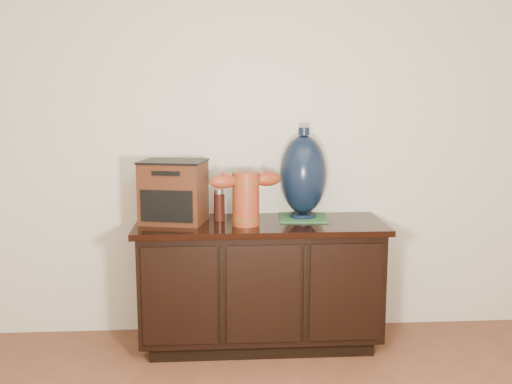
{
  "coord_description": "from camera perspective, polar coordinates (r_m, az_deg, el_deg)",
  "views": [
    {
      "loc": [
        -0.26,
        -1.21,
        1.5
      ],
      "look_at": [
        -0.03,
        2.18,
        0.94
      ],
      "focal_mm": 42.0,
      "sensor_mm": 36.0,
      "label": 1
    }
  ],
  "objects": [
    {
      "name": "green_mat",
      "position": [
        3.65,
        4.48,
        -2.45
      ],
      "size": [
        0.31,
        0.31,
        0.01
      ],
      "primitive_type": "cube",
      "rotation": [
        0.0,
        0.0,
        -0.09
      ],
      "color": "#285B2F",
      "rests_on": "sideboard"
    },
    {
      "name": "sideboard",
      "position": [
        3.62,
        0.4,
        -8.62
      ],
      "size": [
        1.46,
        0.56,
        0.75
      ],
      "color": "black",
      "rests_on": "ground"
    },
    {
      "name": "room",
      "position": [
        1.25,
        8.03,
        -0.14
      ],
      "size": [
        5.0,
        5.0,
        5.0
      ],
      "color": "brown",
      "rests_on": "ground"
    },
    {
      "name": "spray_can",
      "position": [
        3.57,
        -3.51,
        -1.25
      ],
      "size": [
        0.07,
        0.07,
        0.19
      ],
      "color": "#52170E",
      "rests_on": "sideboard"
    },
    {
      "name": "tv_radio",
      "position": [
        3.53,
        -7.85,
        0.04
      ],
      "size": [
        0.42,
        0.37,
        0.37
      ],
      "rotation": [
        0.0,
        0.0,
        -0.23
      ],
      "color": "#431F10",
      "rests_on": "sideboard"
    },
    {
      "name": "terracotta_vessel",
      "position": [
        3.42,
        -0.98,
        -0.33
      ],
      "size": [
        0.43,
        0.2,
        0.31
      ],
      "rotation": [
        0.0,
        0.0,
        0.29
      ],
      "color": "#96391B",
      "rests_on": "sideboard"
    },
    {
      "name": "lamp_base",
      "position": [
        3.6,
        4.53,
        1.63
      ],
      "size": [
        0.3,
        0.3,
        0.54
      ],
      "rotation": [
        0.0,
        0.0,
        -0.09
      ],
      "color": "black",
      "rests_on": "green_mat"
    }
  ]
}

